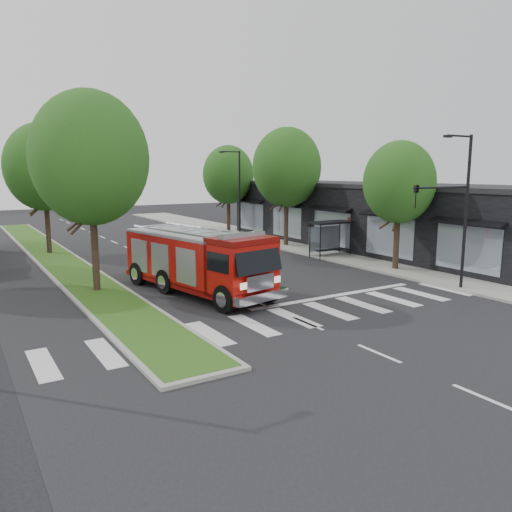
# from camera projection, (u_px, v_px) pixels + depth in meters

# --- Properties ---
(ground) EXTENTS (140.00, 140.00, 0.00)m
(ground) POSITION_uv_depth(u_px,v_px,m) (257.00, 302.00, 23.84)
(ground) COLOR black
(ground) RESTS_ON ground
(sidewalk_right) EXTENTS (5.00, 80.00, 0.15)m
(sidewalk_right) POSITION_uv_depth(u_px,v_px,m) (326.00, 251.00, 38.68)
(sidewalk_right) COLOR gray
(sidewalk_right) RESTS_ON ground
(median) EXTENTS (3.00, 50.00, 0.15)m
(median) POSITION_uv_depth(u_px,v_px,m) (55.00, 257.00, 35.85)
(median) COLOR gray
(median) RESTS_ON ground
(storefront_row) EXTENTS (8.00, 30.00, 5.00)m
(storefront_row) POSITION_uv_depth(u_px,v_px,m) (370.00, 217.00, 40.59)
(storefront_row) COLOR black
(storefront_row) RESTS_ON ground
(bus_shelter) EXTENTS (3.20, 1.60, 2.61)m
(bus_shelter) POSITION_uv_depth(u_px,v_px,m) (329.00, 229.00, 36.12)
(bus_shelter) COLOR black
(bus_shelter) RESTS_ON ground
(tree_right_near) EXTENTS (4.40, 4.40, 8.05)m
(tree_right_near) POSITION_uv_depth(u_px,v_px,m) (399.00, 182.00, 30.53)
(tree_right_near) COLOR black
(tree_right_near) RESTS_ON ground
(tree_right_mid) EXTENTS (5.60, 5.60, 9.72)m
(tree_right_mid) POSITION_uv_depth(u_px,v_px,m) (287.00, 167.00, 40.45)
(tree_right_mid) COLOR black
(tree_right_mid) RESTS_ON ground
(tree_right_far) EXTENTS (5.00, 5.00, 8.73)m
(tree_right_far) POSITION_uv_depth(u_px,v_px,m) (228.00, 175.00, 48.95)
(tree_right_far) COLOR black
(tree_right_far) RESTS_ON ground
(tree_median_near) EXTENTS (5.80, 5.80, 10.16)m
(tree_median_near) POSITION_uv_depth(u_px,v_px,m) (90.00, 158.00, 24.64)
(tree_median_near) COLOR black
(tree_median_near) RESTS_ON ground
(tree_median_far) EXTENTS (5.60, 5.60, 9.72)m
(tree_median_far) POSITION_uv_depth(u_px,v_px,m) (44.00, 167.00, 36.45)
(tree_median_far) COLOR black
(tree_median_far) RESTS_ON ground
(streetlight_right_near) EXTENTS (4.08, 0.22, 8.00)m
(streetlight_right_near) POSITION_uv_depth(u_px,v_px,m) (456.00, 202.00, 25.08)
(streetlight_right_near) COLOR black
(streetlight_right_near) RESTS_ON ground
(streetlight_right_far) EXTENTS (2.11, 0.20, 8.00)m
(streetlight_right_far) POSITION_uv_depth(u_px,v_px,m) (238.00, 190.00, 45.23)
(streetlight_right_far) COLOR black
(streetlight_right_far) RESTS_ON ground
(fire_engine) EXTENTS (4.78, 10.24, 3.42)m
(fire_engine) POSITION_uv_depth(u_px,v_px,m) (197.00, 261.00, 25.43)
(fire_engine) COLOR #660805
(fire_engine) RESTS_ON ground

